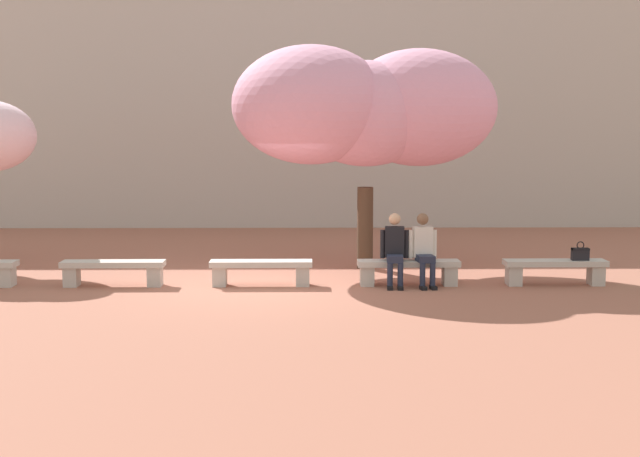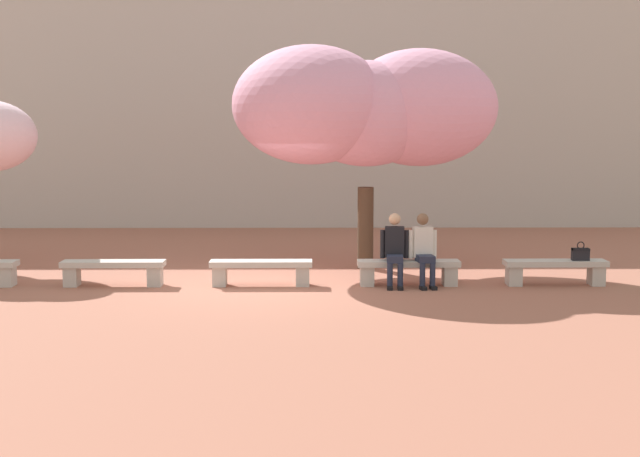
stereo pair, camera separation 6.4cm
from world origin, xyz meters
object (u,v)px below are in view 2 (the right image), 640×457
Objects in this scene: stone_bench_center at (261,269)px; handbag at (580,253)px; stone_bench_near_west at (113,269)px; cherry_tree_main at (362,108)px; person_seated_left at (395,247)px; person_seated_right at (424,247)px; stone_bench_near_east at (408,269)px; stone_bench_east_end at (555,268)px.

handbag is at bearing -0.31° from stone_bench_center.
stone_bench_near_west is 5.72m from cherry_tree_main.
person_seated_left is 1.00× the size of person_seated_right.
person_seated_left is 3.31m from handbag.
stone_bench_center is at bearing 178.71° from person_seated_left.
stone_bench_center is at bearing 179.69° from handbag.
handbag reaches higher than stone_bench_near_east.
cherry_tree_main is at bearing 24.28° from stone_bench_near_west.
stone_bench_near_west is at bearing 179.45° from person_seated_right.
stone_bench_near_west is 5.52m from person_seated_right.
person_seated_right is 3.39m from cherry_tree_main.
stone_bench_center is 0.35× the size of cherry_tree_main.
handbag is (0.43, -0.03, 0.28)m from stone_bench_east_end.
handbag is 5.03m from cherry_tree_main.
stone_bench_near_east is at bearing -70.24° from cherry_tree_main.
cherry_tree_main is (-3.79, 2.07, 2.60)m from handbag.
stone_bench_east_end is at bearing 0.00° from stone_bench_near_east.
stone_bench_near_west is 1.41× the size of person_seated_right.
cherry_tree_main is at bearing 151.38° from handbag.
handbag is at bearing -0.21° from stone_bench_near_west.
stone_bench_center is 1.00× the size of stone_bench_east_end.
person_seated_right is (-2.36, -0.05, 0.39)m from stone_bench_east_end.
cherry_tree_main reaches higher than stone_bench_near_east.
stone_bench_near_east is 0.47m from person_seated_left.
stone_bench_east_end is at bearing -31.27° from cherry_tree_main.
stone_bench_east_end is at bearing 0.00° from stone_bench_center.
handbag is (3.05, -0.03, 0.28)m from stone_bench_near_east.
stone_bench_near_west is at bearing 179.79° from handbag.
handbag is (8.30, -0.03, 0.28)m from stone_bench_near_west.
stone_bench_east_end is 0.35× the size of cherry_tree_main.
stone_bench_near_east is 0.35× the size of cherry_tree_main.
stone_bench_near_east is (5.24, 0.00, 0.00)m from stone_bench_near_west.
handbag is at bearing -0.57° from stone_bench_near_east.
person_seated_left is at bearing -77.13° from cherry_tree_main.
stone_bench_near_west is 2.62m from stone_bench_center.
person_seated_right reaches higher than stone_bench_east_end.
stone_bench_near_east is 5.36× the size of handbag.
stone_bench_east_end is at bearing 1.29° from person_seated_right.
stone_bench_center is 4.00m from cherry_tree_main.
stone_bench_east_end is at bearing 175.99° from handbag.
person_seated_right is (5.50, -0.05, 0.39)m from stone_bench_near_west.
person_seated_left is at bearing -168.11° from stone_bench_near_east.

